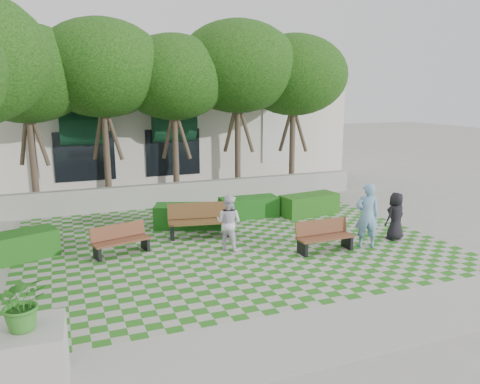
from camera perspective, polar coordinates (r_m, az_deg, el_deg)
name	(u,v)px	position (r m, az deg, el deg)	size (l,w,h in m)	color
ground	(243,253)	(13.22, 0.37, -7.39)	(90.00, 90.00, 0.00)	gray
lawn	(231,242)	(14.10, -1.15, -6.10)	(12.00, 12.00, 0.00)	#2B721E
sidewalk_south	(336,330)	(9.39, 11.59, -16.17)	(16.00, 2.00, 0.01)	#9E9B93
retaining_wall	(185,193)	(18.78, -6.70, -0.15)	(15.00, 0.36, 0.90)	#9E9B93
bench_east	(324,236)	(13.45, 10.23, -5.36)	(1.67, 0.59, 0.87)	brown
bench_mid	(200,221)	(14.58, -4.91, -3.52)	(2.05, 0.99, 1.03)	brown
bench_west	(121,240)	(13.39, -14.34, -5.72)	(1.65, 0.91, 0.82)	brown
hedge_east	(309,205)	(17.29, 8.44, -1.52)	(2.16, 0.86, 0.76)	#1E5316
hedge_midright	(249,207)	(16.79, 1.09, -1.85)	(2.07, 0.83, 0.72)	#165216
hedge_midleft	(188,216)	(15.59, -6.32, -2.94)	(2.19, 0.88, 0.77)	#155015
hedge_west	(15,247)	(13.90, -25.76, -6.04)	(2.12, 0.85, 0.74)	#1A5115
planter_front	(27,347)	(7.83, -24.51, -16.82)	(1.12, 1.12, 1.89)	#9E9B93
person_blue	(367,215)	(13.92, 15.23, -2.77)	(0.69, 0.45, 1.88)	#6D9EC7
person_dark	(395,216)	(14.92, 18.43, -2.81)	(0.71, 0.46, 1.46)	black
person_white	(229,223)	(13.25, -1.38, -3.74)	(0.77, 0.60, 1.59)	white
tree_row	(133,70)	(17.75, -12.88, 14.30)	(17.70, 13.40, 7.41)	#47382B
building	(164,127)	(26.31, -9.31, 7.83)	(18.00, 8.92, 5.15)	silver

